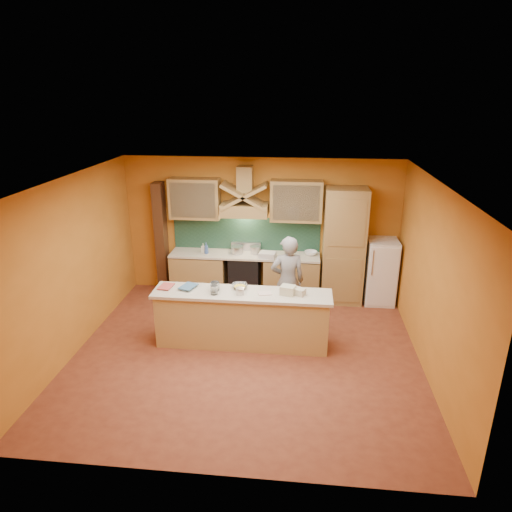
# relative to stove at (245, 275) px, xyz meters

# --- Properties ---
(floor) EXTENTS (5.50, 5.00, 0.01)m
(floor) POSITION_rel_stove_xyz_m (0.30, -2.20, -0.45)
(floor) COLOR brown
(floor) RESTS_ON ground
(ceiling) EXTENTS (5.50, 5.00, 0.01)m
(ceiling) POSITION_rel_stove_xyz_m (0.30, -2.20, 2.35)
(ceiling) COLOR white
(ceiling) RESTS_ON wall_back
(wall_back) EXTENTS (5.50, 0.02, 2.80)m
(wall_back) POSITION_rel_stove_xyz_m (0.30, 0.30, 0.95)
(wall_back) COLOR #C17525
(wall_back) RESTS_ON floor
(wall_front) EXTENTS (5.50, 0.02, 2.80)m
(wall_front) POSITION_rel_stove_xyz_m (0.30, -4.70, 0.95)
(wall_front) COLOR #C17525
(wall_front) RESTS_ON floor
(wall_left) EXTENTS (0.02, 5.00, 2.80)m
(wall_left) POSITION_rel_stove_xyz_m (-2.45, -2.20, 0.95)
(wall_left) COLOR #C17525
(wall_left) RESTS_ON floor
(wall_right) EXTENTS (0.02, 5.00, 2.80)m
(wall_right) POSITION_rel_stove_xyz_m (3.05, -2.20, 0.95)
(wall_right) COLOR #C17525
(wall_right) RESTS_ON floor
(base_cabinet_left) EXTENTS (1.10, 0.60, 0.86)m
(base_cabinet_left) POSITION_rel_stove_xyz_m (-0.95, 0.00, -0.02)
(base_cabinet_left) COLOR #9F7E49
(base_cabinet_left) RESTS_ON floor
(base_cabinet_right) EXTENTS (1.10, 0.60, 0.86)m
(base_cabinet_right) POSITION_rel_stove_xyz_m (0.95, 0.00, -0.02)
(base_cabinet_right) COLOR #9F7E49
(base_cabinet_right) RESTS_ON floor
(counter_top) EXTENTS (3.00, 0.62, 0.04)m
(counter_top) POSITION_rel_stove_xyz_m (-0.00, 0.00, 0.45)
(counter_top) COLOR beige
(counter_top) RESTS_ON base_cabinet_left
(stove) EXTENTS (0.60, 0.58, 0.90)m
(stove) POSITION_rel_stove_xyz_m (0.00, 0.00, 0.00)
(stove) COLOR black
(stove) RESTS_ON floor
(backsplash) EXTENTS (3.00, 0.03, 0.70)m
(backsplash) POSITION_rel_stove_xyz_m (-0.00, 0.28, 0.80)
(backsplash) COLOR #1A3A2B
(backsplash) RESTS_ON wall_back
(range_hood) EXTENTS (0.92, 0.50, 0.24)m
(range_hood) POSITION_rel_stove_xyz_m (0.00, 0.05, 1.37)
(range_hood) COLOR #9F7E49
(range_hood) RESTS_ON wall_back
(hood_chimney) EXTENTS (0.30, 0.30, 0.50)m
(hood_chimney) POSITION_rel_stove_xyz_m (0.00, 0.15, 1.95)
(hood_chimney) COLOR #9F7E49
(hood_chimney) RESTS_ON wall_back
(upper_cabinet_left) EXTENTS (1.00, 0.35, 0.80)m
(upper_cabinet_left) POSITION_rel_stove_xyz_m (-1.00, 0.12, 1.55)
(upper_cabinet_left) COLOR #9F7E49
(upper_cabinet_left) RESTS_ON wall_back
(upper_cabinet_right) EXTENTS (1.00, 0.35, 0.80)m
(upper_cabinet_right) POSITION_rel_stove_xyz_m (1.00, 0.12, 1.55)
(upper_cabinet_right) COLOR #9F7E49
(upper_cabinet_right) RESTS_ON wall_back
(pantry_column) EXTENTS (0.80, 0.60, 2.30)m
(pantry_column) POSITION_rel_stove_xyz_m (1.95, 0.00, 0.70)
(pantry_column) COLOR #9F7E49
(pantry_column) RESTS_ON floor
(fridge) EXTENTS (0.58, 0.60, 1.30)m
(fridge) POSITION_rel_stove_xyz_m (2.70, 0.00, 0.20)
(fridge) COLOR white
(fridge) RESTS_ON floor
(trim_column_left) EXTENTS (0.20, 0.30, 2.30)m
(trim_column_left) POSITION_rel_stove_xyz_m (-1.75, 0.15, 0.70)
(trim_column_left) COLOR #472816
(trim_column_left) RESTS_ON floor
(island_body) EXTENTS (2.80, 0.55, 0.88)m
(island_body) POSITION_rel_stove_xyz_m (0.20, -1.90, -0.01)
(island_body) COLOR tan
(island_body) RESTS_ON floor
(island_top) EXTENTS (2.90, 0.62, 0.05)m
(island_top) POSITION_rel_stove_xyz_m (0.20, -1.90, 0.47)
(island_top) COLOR beige
(island_top) RESTS_ON island_body
(person) EXTENTS (0.67, 0.51, 1.66)m
(person) POSITION_rel_stove_xyz_m (0.91, -1.10, 0.38)
(person) COLOR gray
(person) RESTS_ON floor
(pot_large) EXTENTS (0.30, 0.30, 0.15)m
(pot_large) POSITION_rel_stove_xyz_m (-0.15, 0.01, 0.53)
(pot_large) COLOR #B4B3BA
(pot_large) RESTS_ON stove
(pot_small) EXTENTS (0.20, 0.20, 0.15)m
(pot_small) POSITION_rel_stove_xyz_m (0.21, 0.03, 0.53)
(pot_small) COLOR silver
(pot_small) RESTS_ON stove
(soap_bottle_a) EXTENTS (0.09, 0.09, 0.18)m
(soap_bottle_a) POSITION_rel_stove_xyz_m (-0.85, 0.03, 0.56)
(soap_bottle_a) COLOR silver
(soap_bottle_a) RESTS_ON counter_top
(soap_bottle_b) EXTENTS (0.09, 0.09, 0.23)m
(soap_bottle_b) POSITION_rel_stove_xyz_m (-0.77, -0.07, 0.59)
(soap_bottle_b) COLOR #365396
(soap_bottle_b) RESTS_ON counter_top
(bowl_back) EXTENTS (0.30, 0.30, 0.08)m
(bowl_back) POSITION_rel_stove_xyz_m (1.32, 0.07, 0.51)
(bowl_back) COLOR silver
(bowl_back) RESTS_ON counter_top
(dish_rack) EXTENTS (0.34, 0.29, 0.11)m
(dish_rack) POSITION_rel_stove_xyz_m (0.48, -0.17, 0.53)
(dish_rack) COLOR silver
(dish_rack) RESTS_ON counter_top
(book_lower) EXTENTS (0.25, 0.31, 0.03)m
(book_lower) POSITION_rel_stove_xyz_m (-1.18, -1.82, 0.51)
(book_lower) COLOR #C04A44
(book_lower) RESTS_ON island_top
(book_upper) EXTENTS (0.31, 0.36, 0.02)m
(book_upper) POSITION_rel_stove_xyz_m (-0.80, -1.80, 0.53)
(book_upper) COLOR #3E6688
(book_upper) RESTS_ON island_top
(jar_large) EXTENTS (0.19, 0.19, 0.14)m
(jar_large) POSITION_rel_stove_xyz_m (-0.24, -1.86, 0.57)
(jar_large) COLOR silver
(jar_large) RESTS_ON island_top
(jar_small) EXTENTS (0.15, 0.15, 0.15)m
(jar_small) POSITION_rel_stove_xyz_m (-0.23, -2.02, 0.57)
(jar_small) COLOR white
(jar_small) RESTS_ON island_top
(kitchen_scale) EXTENTS (0.13, 0.13, 0.09)m
(kitchen_scale) POSITION_rel_stove_xyz_m (0.18, -1.98, 0.54)
(kitchen_scale) COLOR silver
(kitchen_scale) RESTS_ON island_top
(mixing_bowl) EXTENTS (0.30, 0.30, 0.06)m
(mixing_bowl) POSITION_rel_stove_xyz_m (0.14, -1.73, 0.53)
(mixing_bowl) COLOR white
(mixing_bowl) RESTS_ON island_top
(cloth) EXTENTS (0.24, 0.20, 0.01)m
(cloth) POSITION_rel_stove_xyz_m (0.57, -1.91, 0.50)
(cloth) COLOR beige
(cloth) RESTS_ON island_top
(grocery_bag_a) EXTENTS (0.26, 0.23, 0.14)m
(grocery_bag_a) POSITION_rel_stove_xyz_m (0.94, -1.89, 0.57)
(grocery_bag_a) COLOR beige
(grocery_bag_a) RESTS_ON island_top
(grocery_bag_b) EXTENTS (0.23, 0.21, 0.11)m
(grocery_bag_b) POSITION_rel_stove_xyz_m (1.12, -1.90, 0.55)
(grocery_bag_b) COLOR beige
(grocery_bag_b) RESTS_ON island_top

